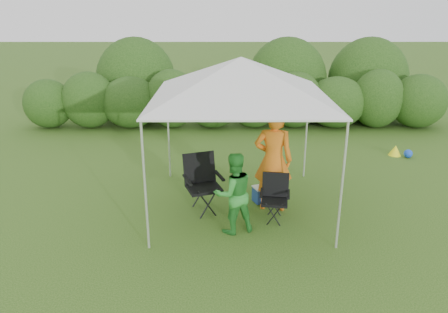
{
  "coord_description": "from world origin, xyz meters",
  "views": [
    {
      "loc": [
        -0.31,
        -7.09,
        3.75
      ],
      "look_at": [
        -0.29,
        0.4,
        1.05
      ],
      "focal_mm": 35.0,
      "sensor_mm": 36.0,
      "label": 1
    }
  ],
  "objects_px": {
    "chair_right": "(275,194)",
    "chair_left": "(202,179)",
    "canopy": "(241,78)",
    "woman": "(234,193)",
    "man": "(273,160)",
    "cooler": "(263,194)"
  },
  "relations": [
    {
      "from": "chair_left",
      "to": "cooler",
      "type": "height_order",
      "value": "chair_left"
    },
    {
      "from": "chair_left",
      "to": "man",
      "type": "distance_m",
      "value": 1.36
    },
    {
      "from": "canopy",
      "to": "woman",
      "type": "distance_m",
      "value": 2.0
    },
    {
      "from": "chair_right",
      "to": "chair_left",
      "type": "height_order",
      "value": "chair_left"
    },
    {
      "from": "woman",
      "to": "man",
      "type": "bearing_deg",
      "value": -151.49
    },
    {
      "from": "canopy",
      "to": "chair_right",
      "type": "relative_size",
      "value": 3.72
    },
    {
      "from": "canopy",
      "to": "chair_right",
      "type": "height_order",
      "value": "canopy"
    },
    {
      "from": "man",
      "to": "cooler",
      "type": "height_order",
      "value": "man"
    },
    {
      "from": "man",
      "to": "woman",
      "type": "height_order",
      "value": "man"
    },
    {
      "from": "man",
      "to": "chair_right",
      "type": "bearing_deg",
      "value": 98.73
    },
    {
      "from": "canopy",
      "to": "chair_right",
      "type": "xyz_separation_m",
      "value": [
        0.62,
        -0.5,
        -1.99
      ]
    },
    {
      "from": "chair_right",
      "to": "woman",
      "type": "height_order",
      "value": "woman"
    },
    {
      "from": "canopy",
      "to": "woman",
      "type": "relative_size",
      "value": 2.19
    },
    {
      "from": "woman",
      "to": "canopy",
      "type": "bearing_deg",
      "value": -119.07
    },
    {
      "from": "woman",
      "to": "cooler",
      "type": "xyz_separation_m",
      "value": [
        0.61,
        1.17,
        -0.55
      ]
    },
    {
      "from": "woman",
      "to": "chair_left",
      "type": "bearing_deg",
      "value": -76.89
    },
    {
      "from": "chair_left",
      "to": "man",
      "type": "bearing_deg",
      "value": -17.96
    },
    {
      "from": "man",
      "to": "chair_left",
      "type": "bearing_deg",
      "value": 9.33
    },
    {
      "from": "chair_right",
      "to": "cooler",
      "type": "height_order",
      "value": "chair_right"
    },
    {
      "from": "canopy",
      "to": "chair_left",
      "type": "distance_m",
      "value": 1.99
    },
    {
      "from": "canopy",
      "to": "cooler",
      "type": "relative_size",
      "value": 6.84
    },
    {
      "from": "canopy",
      "to": "cooler",
      "type": "xyz_separation_m",
      "value": [
        0.47,
        0.21,
        -2.3
      ]
    }
  ]
}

